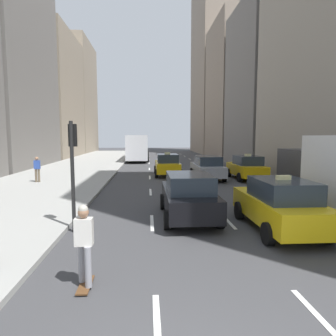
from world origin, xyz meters
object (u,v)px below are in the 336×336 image
sedan_silver_behind (189,196)px  skateboarder (84,242)px  taxi_second (167,165)px  taxi_lead (247,167)px  city_bus (138,147)px  sedan_black_near (207,167)px  pedestrian_far_walking (37,168)px  traffic_light_pole (73,158)px  taxi_third (280,204)px

sedan_silver_behind → skateboarder: (-2.84, -5.08, 0.08)m
taxi_second → taxi_lead: bearing=-24.0°
taxi_second → city_bus: 16.07m
taxi_lead → sedan_black_near: size_ratio=0.91×
taxi_second → pedestrian_far_walking: taxi_second is taller
sedan_black_near → traffic_light_pole: traffic_light_pole is taller
sedan_silver_behind → pedestrian_far_walking: size_ratio=2.75×
taxi_lead → skateboarder: 17.30m
city_bus → traffic_light_pole: size_ratio=3.23×
taxi_lead → taxi_second: same height
taxi_second → city_bus: size_ratio=0.38×
skateboarder → traffic_light_pole: (-1.11, 3.78, 1.45)m
city_bus → pedestrian_far_walking: city_bus is taller
taxi_second → city_bus: (-2.81, 15.79, 0.91)m
taxi_second → traffic_light_pole: size_ratio=1.22×
sedan_black_near → pedestrian_far_walking: pedestrian_far_walking is taller
sedan_black_near → traffic_light_pole: 13.57m
skateboarder → sedan_silver_behind: bearing=60.7°
taxi_third → skateboarder: taxi_third is taller
taxi_third → sedan_silver_behind: size_ratio=0.97×
sedan_silver_behind → taxi_lead: bearing=60.8°
skateboarder → sedan_black_near: bearing=69.9°
skateboarder → pedestrian_far_walking: pedestrian_far_walking is taller
city_bus → taxi_second: bearing=-79.9°
taxi_second → sedan_black_near: (2.80, -2.14, -0.01)m
sedan_black_near → pedestrian_far_walking: bearing=-171.8°
taxi_third → skateboarder: size_ratio=2.52×
sedan_silver_behind → pedestrian_far_walking: 12.33m
traffic_light_pole → taxi_second: bearing=74.0°
taxi_third → taxi_lead: bearing=76.5°
taxi_lead → sedan_silver_behind: taxi_lead is taller
pedestrian_far_walking → taxi_third: bearing=-42.1°
taxi_lead → sedan_black_near: 2.82m
taxi_third → sedan_black_near: bearing=90.0°
sedan_black_near → skateboarder: 16.45m
sedan_black_near → traffic_light_pole: size_ratio=1.34×
taxi_lead → pedestrian_far_walking: bearing=-174.8°
sedan_black_near → taxi_third: bearing=-90.0°
traffic_light_pole → sedan_silver_behind: bearing=18.2°
traffic_light_pole → taxi_lead: bearing=49.8°
taxi_third → traffic_light_pole: 6.93m
taxi_third → skateboarder: 6.60m
city_bus → sedan_silver_behind: bearing=-84.3°
city_bus → taxi_third: bearing=-79.4°
taxi_third → sedan_silver_behind: taxi_third is taller
taxi_lead → taxi_second: size_ratio=1.00×
pedestrian_far_walking → traffic_light_pole: bearing=-64.6°
pedestrian_far_walking → traffic_light_pole: 11.18m
taxi_third → sedan_black_near: taxi_third is taller
skateboarder → traffic_light_pole: size_ratio=0.48×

